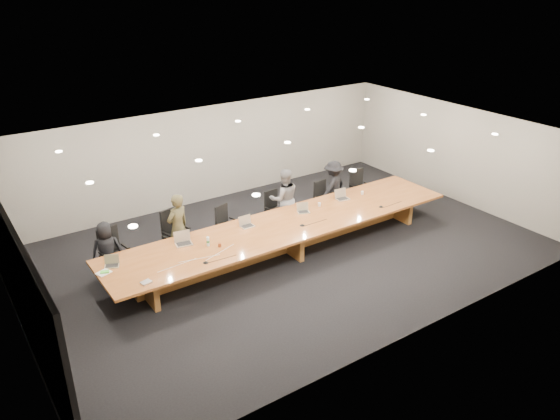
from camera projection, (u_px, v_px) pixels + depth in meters
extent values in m
plane|color=black|center=(287.00, 251.00, 13.32)|extent=(12.00, 12.00, 0.00)
cube|color=beige|center=(208.00, 154.00, 15.76)|extent=(12.00, 0.02, 2.80)
cube|color=black|center=(14.00, 273.00, 9.71)|extent=(0.08, 7.84, 2.74)
cube|color=brown|center=(287.00, 225.00, 13.02)|extent=(9.00, 1.80, 0.06)
cube|color=brown|center=(287.00, 239.00, 13.18)|extent=(7.65, 0.15, 0.69)
cube|color=brown|center=(145.00, 283.00, 11.33)|extent=(0.12, 1.26, 0.69)
cube|color=brown|center=(287.00, 239.00, 13.18)|extent=(0.12, 1.26, 0.69)
cube|color=brown|center=(394.00, 205.00, 15.02)|extent=(0.12, 1.26, 0.69)
imported|color=black|center=(107.00, 250.00, 11.97)|extent=(0.73, 0.56, 1.34)
imported|color=#3C3720|center=(178.00, 227.00, 12.68)|extent=(0.69, 0.55, 1.64)
imported|color=slate|center=(284.00, 199.00, 14.23)|extent=(0.95, 0.83, 1.64)
imported|color=black|center=(333.00, 187.00, 15.21)|extent=(1.09, 0.83, 1.49)
cylinder|color=silver|center=(208.00, 241.00, 11.95)|extent=(0.09, 0.09, 0.21)
cylinder|color=brown|center=(220.00, 245.00, 11.93)|extent=(0.07, 0.07, 0.09)
cone|color=silver|center=(319.00, 204.00, 13.95)|extent=(0.09, 0.09, 0.09)
cone|color=silver|center=(362.00, 193.00, 14.66)|extent=(0.10, 0.10, 0.09)
cube|color=white|center=(104.00, 273.00, 10.92)|extent=(0.33, 0.30, 0.02)
cube|color=#50CE37|center=(105.00, 272.00, 10.91)|extent=(0.19, 0.15, 0.03)
cube|color=#BABABF|center=(146.00, 282.00, 10.58)|extent=(0.23, 0.19, 0.03)
cone|color=black|center=(206.00, 262.00, 11.30)|extent=(0.14, 0.14, 0.03)
cone|color=black|center=(302.00, 225.00, 12.92)|extent=(0.14, 0.14, 0.03)
cone|color=black|center=(381.00, 206.00, 13.91)|extent=(0.15, 0.15, 0.03)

